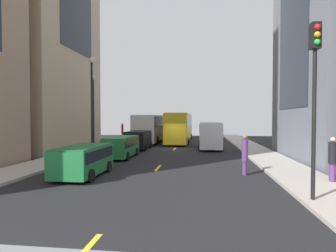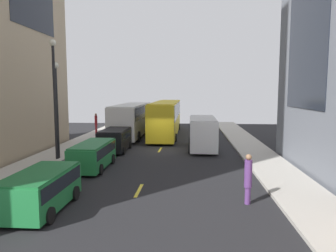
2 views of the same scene
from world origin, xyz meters
name	(u,v)px [view 2 (image 2 of 2)]	position (x,y,z in m)	size (l,w,h in m)	color
ground_plane	(160,150)	(0.00, 0.00, 0.00)	(41.64, 41.64, 0.00)	black
sidewalk_west	(70,148)	(-7.45, 0.00, 0.07)	(2.75, 44.00, 0.15)	#B2ADA3
sidewalk_east	(254,150)	(7.45, 0.00, 0.07)	(2.75, 44.00, 0.15)	#B2ADA3
lane_stripe_1	(139,190)	(0.00, -10.50, 0.01)	(0.16, 2.00, 0.01)	yellow
lane_stripe_2	(160,150)	(0.00, 0.00, 0.01)	(0.16, 2.00, 0.01)	yellow
lane_stripe_3	(169,133)	(0.00, 10.50, 0.01)	(0.16, 2.00, 0.01)	yellow
lane_stripe_4	(174,123)	(0.00, 21.00, 0.01)	(0.16, 2.00, 0.01)	yellow
city_bus_white	(132,117)	(-3.68, 7.44, 2.01)	(2.80, 11.32, 3.35)	silver
streetcar_yellow	(166,115)	(-0.18, 8.83, 2.13)	(2.70, 14.64, 3.59)	yellow
delivery_van_white	(203,131)	(3.43, 0.55, 1.52)	(2.25, 6.08, 2.58)	white
car_green_0	(93,153)	(-3.47, -6.43, 0.94)	(1.89, 4.52, 1.59)	#1E7238
car_green_1	(41,188)	(-3.47, -13.24, 0.92)	(2.02, 4.05, 1.56)	#1E7238
car_black_2	(115,138)	(-3.47, -0.85, 1.03)	(2.07, 4.04, 1.75)	black
pedestrian_walking_far	(248,177)	(4.85, -11.95, 1.15)	(0.32, 0.32, 2.14)	#593372
pedestrian_crossing_near	(96,123)	(-7.60, 7.82, 1.35)	(0.29, 0.29, 2.21)	maroon
streetlamp_near	(56,99)	(-6.57, -4.29, 4.17)	(0.44, 0.44, 6.50)	black
streetlamp_far	(54,88)	(-6.57, -4.54, 4.94)	(0.44, 0.44, 7.93)	black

